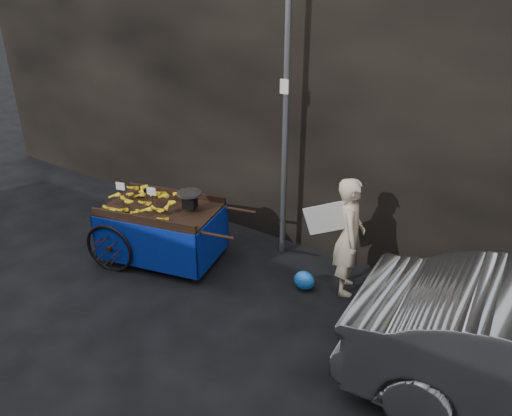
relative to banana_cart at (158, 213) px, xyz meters
The scene contains 6 objects.
ground 1.25m from the banana_cart, ahead, with size 80.00×80.00×0.00m, color black.
building_wall 3.34m from the banana_cart, 59.98° to the left, with size 13.50×2.00×5.00m.
street_pole 2.17m from the banana_cart, 40.86° to the left, with size 0.12×0.10×4.00m.
banana_cart is the anchor object (origin of this frame).
vendor 2.61m from the banana_cart, 17.41° to the left, with size 0.79×0.66×1.54m.
plastic_bag 2.19m from the banana_cart, 13.18° to the left, with size 0.28×0.22×0.25m, color blue.
Camera 1 is at (3.56, -4.12, 3.74)m, focal length 35.00 mm.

